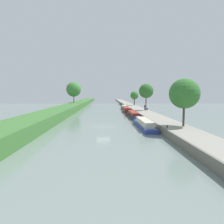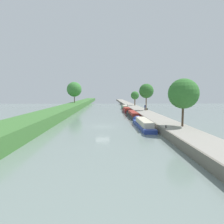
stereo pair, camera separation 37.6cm
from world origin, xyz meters
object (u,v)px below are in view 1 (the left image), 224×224
object	(u,v)px
narrowboat_green	(124,108)
park_bench	(147,109)
narrowboat_blue	(143,123)
mooring_bollard_near	(167,127)
person_walking	(145,107)
narrowboat_black	(132,114)
narrowboat_maroon	(126,110)
mooring_bollard_far	(127,105)

from	to	relation	value
narrowboat_green	park_bench	xyz separation A→B (m)	(5.32, -15.89, 0.82)
narrowboat_blue	mooring_bollard_near	world-z (taller)	mooring_bollard_near
person_walking	mooring_bollard_near	bearing A→B (deg)	-95.26
narrowboat_black	narrowboat_maroon	size ratio (longest dim) A/B	1.39
park_bench	narrowboat_black	bearing A→B (deg)	-121.60
narrowboat_blue	narrowboat_black	world-z (taller)	narrowboat_blue
narrowboat_maroon	narrowboat_green	xyz separation A→B (m)	(0.41, 11.41, 0.02)
narrowboat_blue	person_walking	bearing A→B (deg)	78.29
mooring_bollard_near	person_walking	bearing A→B (deg)	84.74
narrowboat_green	park_bench	world-z (taller)	park_bench
narrowboat_green	mooring_bollard_near	size ratio (longest dim) A/B	26.08
narrowboat_blue	narrowboat_black	size ratio (longest dim) A/B	0.92
narrowboat_green	mooring_bollard_far	xyz separation A→B (m)	(1.62, 5.75, 0.70)
mooring_bollard_near	park_bench	size ratio (longest dim) A/B	0.30
mooring_bollard_near	mooring_bollard_far	xyz separation A→B (m)	(0.00, 53.63, 0.00)
mooring_bollard_near	mooring_bollard_far	world-z (taller)	same
person_walking	park_bench	size ratio (longest dim) A/B	1.11
narrowboat_blue	narrowboat_green	bearing A→B (deg)	89.58
narrowboat_green	mooring_bollard_far	world-z (taller)	mooring_bollard_far
narrowboat_maroon	person_walking	world-z (taller)	person_walking
person_walking	park_bench	distance (m)	1.69
narrowboat_blue	mooring_bollard_far	bearing A→B (deg)	87.60
person_walking	narrowboat_black	bearing A→B (deg)	-121.36
narrowboat_black	person_walking	size ratio (longest dim) A/B	8.94
narrowboat_maroon	park_bench	size ratio (longest dim) A/B	7.10
narrowboat_maroon	narrowboat_green	world-z (taller)	narrowboat_maroon
mooring_bollard_near	narrowboat_green	bearing A→B (deg)	91.94
narrowboat_maroon	park_bench	bearing A→B (deg)	-38.00
narrowboat_maroon	narrowboat_green	bearing A→B (deg)	87.93
narrowboat_black	narrowboat_blue	bearing A→B (deg)	-90.37
narrowboat_blue	narrowboat_green	distance (m)	40.11
narrowboat_blue	narrowboat_green	size ratio (longest dim) A/B	1.17
mooring_bollard_far	narrowboat_blue	bearing A→B (deg)	-92.40
mooring_bollard_near	park_bench	bearing A→B (deg)	83.41
person_walking	mooring_bollard_far	distance (m)	23.17
narrowboat_green	park_bench	bearing A→B (deg)	-71.48
person_walking	mooring_bollard_far	xyz separation A→B (m)	(-2.82, 22.99, -0.65)
narrowboat_black	mooring_bollard_near	xyz separation A→B (m)	(1.82, -23.02, 0.70)
person_walking	narrowboat_blue	bearing A→B (deg)	-101.71
mooring_bollard_far	park_bench	distance (m)	21.95
narrowboat_black	narrowboat_green	distance (m)	24.86
person_walking	mooring_bollard_near	xyz separation A→B (m)	(-2.82, -30.64, -0.65)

